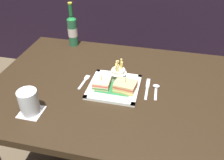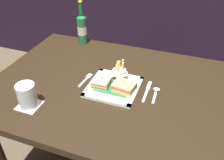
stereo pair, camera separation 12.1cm
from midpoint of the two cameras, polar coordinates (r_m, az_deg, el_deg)
dining_table at (r=1.34m, az=-3.06°, el=-6.08°), size 1.23×0.91×0.73m
square_plate at (r=1.22m, az=-2.36°, el=-1.74°), size 0.25×0.25×0.02m
sandwich_half_left at (r=1.21m, az=-5.30°, el=-0.91°), size 0.09×0.08×0.06m
sandwich_half_right at (r=1.18m, az=0.22°, el=-1.57°), size 0.11×0.10×0.07m
fries_cup at (r=1.24m, az=-1.31°, el=1.70°), size 0.09×0.09×0.12m
beer_bottle at (r=1.62m, az=-11.45°, el=11.40°), size 0.06×0.06×0.28m
drink_coaster at (r=1.16m, az=-21.35°, el=-7.17°), size 0.10×0.10×0.00m
water_glass at (r=1.13m, az=-21.89°, el=-5.26°), size 0.09×0.09×0.11m
fork at (r=1.29m, az=-9.20°, el=-0.33°), size 0.03×0.13×0.00m
knife at (r=1.23m, az=5.53°, el=-1.93°), size 0.02×0.18×0.00m
spoon at (r=1.23m, az=7.58°, el=-1.97°), size 0.04×0.12×0.01m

